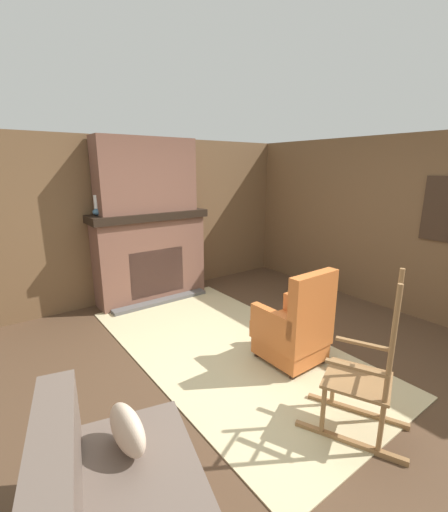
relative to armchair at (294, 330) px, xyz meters
name	(u,v)px	position (x,y,z in m)	size (l,w,h in m)	color
ground_plane	(252,365)	(-0.22, -0.38, -0.37)	(14.00, 14.00, 0.00)	#4C3523
wood_panel_wall_left	(142,219)	(-2.83, -0.38, 0.84)	(0.06, 5.76, 2.42)	brown
wood_panel_wall_back	(396,225)	(-0.20, 2.23, 0.85)	(5.76, 0.09, 2.42)	brown
fireplace_hearth	(151,257)	(-2.57, -0.38, 0.30)	(0.64, 1.75, 1.35)	brown
chimney_breast	(146,175)	(-2.58, -0.38, 1.51)	(0.38, 1.45, 1.05)	brown
area_rug	(228,347)	(-0.64, -0.36, -0.37)	(3.63, 1.92, 0.01)	#C6B789
armchair	(294,330)	(0.00, 0.00, 0.00)	(0.64, 0.59, 1.03)	#C6662D
rocking_chair	(364,382)	(0.97, -0.31, 0.06)	(0.90, 0.72, 1.29)	olive
firewood_stack	(303,294)	(-1.06, 1.39, -0.24)	(0.53, 0.43, 0.28)	brown
oil_lamp_vase	(97,208)	(-2.62, -1.10, 1.08)	(0.12, 0.12, 0.28)	#47708E
storage_case	(163,206)	(-2.62, -0.12, 1.04)	(0.14, 0.28, 0.12)	black
sofa_segment	(116,505)	(0.69, -2.12, -0.07)	(1.22, 1.03, 0.82)	brown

